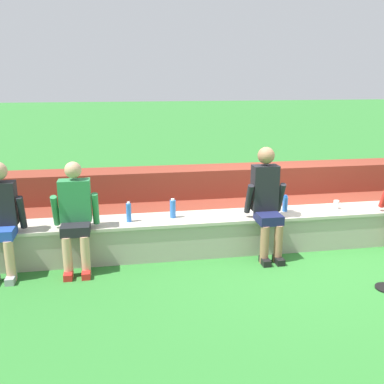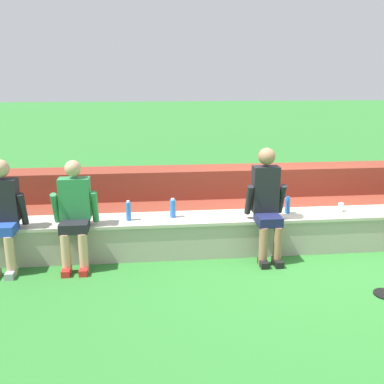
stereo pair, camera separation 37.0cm
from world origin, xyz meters
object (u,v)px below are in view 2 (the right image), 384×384
object	(u,v)px
water_bottle_center_gap	(173,208)
water_bottle_near_right	(287,205)
person_center	(267,201)
person_left_of_center	(75,212)
water_bottle_mid_left	(128,211)
person_far_left	(3,213)
plastic_cup_left_end	(341,207)

from	to	relation	value
water_bottle_center_gap	water_bottle_near_right	bearing A→B (deg)	0.72
person_center	water_bottle_center_gap	size ratio (longest dim) A/B	5.55
person_left_of_center	water_bottle_mid_left	xyz separation A→B (m)	(0.64, 0.23, -0.09)
person_center	water_bottle_near_right	world-z (taller)	person_center
person_far_left	person_left_of_center	world-z (taller)	person_far_left
person_center	water_bottle_mid_left	xyz separation A→B (m)	(-1.77, 0.22, -0.14)
person_center	water_bottle_mid_left	size ratio (longest dim) A/B	5.46
person_center	person_left_of_center	bearing A→B (deg)	-179.76
person_center	plastic_cup_left_end	bearing A→B (deg)	14.62
water_bottle_near_right	water_bottle_mid_left	world-z (taller)	water_bottle_mid_left
water_bottle_near_right	water_bottle_mid_left	bearing A→B (deg)	-177.66
person_center	water_bottle_near_right	distance (m)	0.52
person_left_of_center	water_bottle_near_right	world-z (taller)	person_left_of_center
person_far_left	person_left_of_center	bearing A→B (deg)	0.57
person_far_left	water_bottle_near_right	size ratio (longest dim) A/B	5.88
person_left_of_center	plastic_cup_left_end	distance (m)	3.58
water_bottle_center_gap	plastic_cup_left_end	distance (m)	2.34
person_far_left	water_bottle_center_gap	distance (m)	2.10
person_far_left	water_bottle_center_gap	world-z (taller)	person_far_left
person_far_left	person_center	xyz separation A→B (m)	(3.27, 0.02, 0.04)
person_far_left	person_left_of_center	distance (m)	0.85
water_bottle_near_right	water_bottle_center_gap	bearing A→B (deg)	-179.28
person_left_of_center	water_bottle_mid_left	distance (m)	0.69
person_left_of_center	person_center	xyz separation A→B (m)	(2.42, 0.01, 0.05)
person_far_left	water_bottle_center_gap	bearing A→B (deg)	8.41
person_center	plastic_cup_left_end	xyz separation A→B (m)	(1.15, 0.30, -0.21)
person_far_left	plastic_cup_left_end	size ratio (longest dim) A/B	11.44
person_left_of_center	person_far_left	bearing A→B (deg)	-179.43
person_left_of_center	water_bottle_center_gap	distance (m)	1.26
person_center	water_bottle_near_right	bearing A→B (deg)	38.76
plastic_cup_left_end	person_center	bearing A→B (deg)	-165.38
person_center	water_bottle_center_gap	bearing A→B (deg)	166.43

